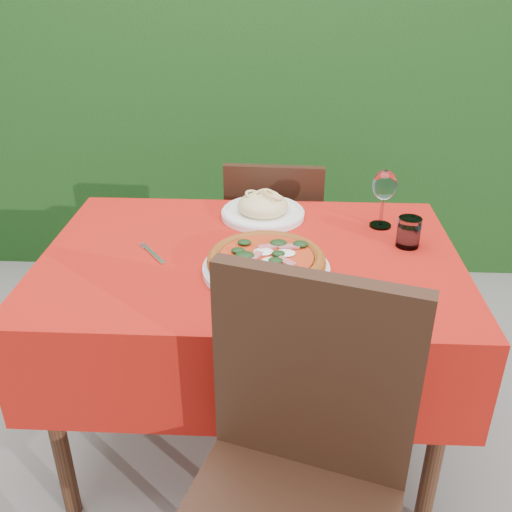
{
  "coord_description": "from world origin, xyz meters",
  "views": [
    {
      "loc": [
        0.09,
        -1.53,
        1.55
      ],
      "look_at": [
        0.02,
        -0.05,
        0.77
      ],
      "focal_mm": 40.0,
      "sensor_mm": 36.0,
      "label": 1
    }
  ],
  "objects_px": {
    "pizza_plate": "(266,262)",
    "pasta_plate": "(263,209)",
    "chair_far": "(274,242)",
    "fork": "(155,255)",
    "water_glass": "(409,234)",
    "wine_glass": "(384,188)",
    "chair_near": "(296,473)"
  },
  "relations": [
    {
      "from": "water_glass",
      "to": "wine_glass",
      "type": "bearing_deg",
      "value": 113.55
    },
    {
      "from": "pasta_plate",
      "to": "fork",
      "type": "relative_size",
      "value": 1.64
    },
    {
      "from": "chair_far",
      "to": "water_glass",
      "type": "height_order",
      "value": "chair_far"
    },
    {
      "from": "chair_far",
      "to": "chair_near",
      "type": "bearing_deg",
      "value": 95.91
    },
    {
      "from": "pasta_plate",
      "to": "fork",
      "type": "bearing_deg",
      "value": -135.32
    },
    {
      "from": "pasta_plate",
      "to": "water_glass",
      "type": "xyz_separation_m",
      "value": [
        0.46,
        -0.2,
        0.01
      ]
    },
    {
      "from": "chair_near",
      "to": "pasta_plate",
      "type": "height_order",
      "value": "chair_near"
    },
    {
      "from": "chair_near",
      "to": "fork",
      "type": "xyz_separation_m",
      "value": [
        -0.42,
        0.64,
        0.18
      ]
    },
    {
      "from": "wine_glass",
      "to": "pizza_plate",
      "type": "bearing_deg",
      "value": -138.16
    },
    {
      "from": "pasta_plate",
      "to": "chair_near",
      "type": "bearing_deg",
      "value": -83.45
    },
    {
      "from": "chair_far",
      "to": "pasta_plate",
      "type": "distance_m",
      "value": 0.44
    },
    {
      "from": "chair_far",
      "to": "water_glass",
      "type": "distance_m",
      "value": 0.75
    },
    {
      "from": "chair_far",
      "to": "wine_glass",
      "type": "bearing_deg",
      "value": 134.92
    },
    {
      "from": "fork",
      "to": "pizza_plate",
      "type": "bearing_deg",
      "value": -49.72
    },
    {
      "from": "pizza_plate",
      "to": "water_glass",
      "type": "height_order",
      "value": "water_glass"
    },
    {
      "from": "pizza_plate",
      "to": "wine_glass",
      "type": "bearing_deg",
      "value": 41.84
    },
    {
      "from": "pizza_plate",
      "to": "pasta_plate",
      "type": "relative_size",
      "value": 1.26
    },
    {
      "from": "pizza_plate",
      "to": "wine_glass",
      "type": "xyz_separation_m",
      "value": [
        0.37,
        0.33,
        0.11
      ]
    },
    {
      "from": "water_glass",
      "to": "wine_glass",
      "type": "relative_size",
      "value": 0.48
    },
    {
      "from": "pasta_plate",
      "to": "water_glass",
      "type": "distance_m",
      "value": 0.5
    },
    {
      "from": "water_glass",
      "to": "chair_far",
      "type": "bearing_deg",
      "value": 128.01
    },
    {
      "from": "chair_far",
      "to": "fork",
      "type": "relative_size",
      "value": 4.86
    },
    {
      "from": "water_glass",
      "to": "fork",
      "type": "bearing_deg",
      "value": -172.13
    },
    {
      "from": "fork",
      "to": "chair_far",
      "type": "bearing_deg",
      "value": 25.21
    },
    {
      "from": "pizza_plate",
      "to": "wine_glass",
      "type": "relative_size",
      "value": 1.84
    },
    {
      "from": "chair_far",
      "to": "pizza_plate",
      "type": "height_order",
      "value": "chair_far"
    },
    {
      "from": "wine_glass",
      "to": "fork",
      "type": "bearing_deg",
      "value": -160.58
    },
    {
      "from": "pizza_plate",
      "to": "water_glass",
      "type": "distance_m",
      "value": 0.47
    },
    {
      "from": "chair_near",
      "to": "fork",
      "type": "bearing_deg",
      "value": 140.59
    },
    {
      "from": "pizza_plate",
      "to": "fork",
      "type": "xyz_separation_m",
      "value": [
        -0.34,
        0.08,
        -0.03
      ]
    },
    {
      "from": "pizza_plate",
      "to": "pasta_plate",
      "type": "bearing_deg",
      "value": 93.63
    },
    {
      "from": "pizza_plate",
      "to": "pasta_plate",
      "type": "height_order",
      "value": "pasta_plate"
    }
  ]
}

